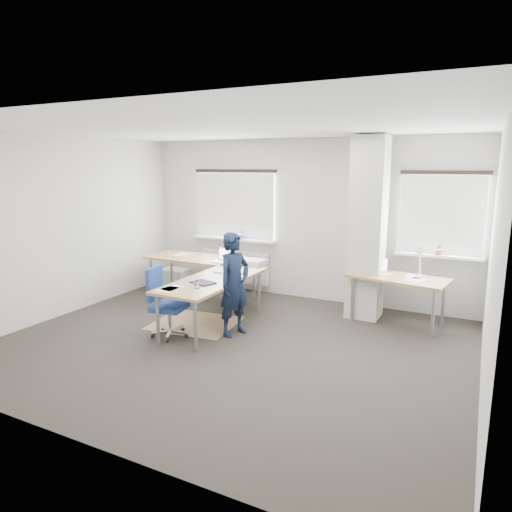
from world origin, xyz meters
The scene contains 8 objects.
ground centered at (0.00, 0.00, 0.00)m, with size 6.00×6.00×0.00m, color #27241F.
room_shell centered at (0.18, 0.45, 1.75)m, with size 6.04×5.04×2.82m.
floor_mat centered at (-0.88, 0.45, 0.00)m, with size 1.21×1.03×0.01m, color #8C704C.
white_crate centered at (-2.50, 2.14, 0.16)m, with size 0.54×0.38×0.32m, color white.
desk_main centered at (-1.00, 1.07, 0.69)m, with size 2.40×2.61×0.96m.
desk_side centered at (1.82, 1.80, 0.69)m, with size 1.50×0.93×1.22m.
task_chair centered at (-0.93, -0.15, 0.27)m, with size 0.54×0.53×0.98m.
person centered at (-0.13, 0.34, 0.73)m, with size 0.53×0.35×1.45m, color black.
Camera 1 is at (2.88, -4.98, 2.35)m, focal length 32.00 mm.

